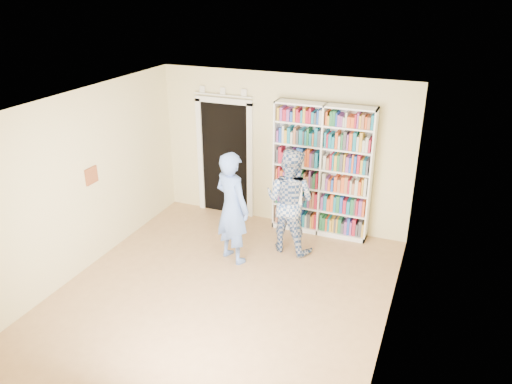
# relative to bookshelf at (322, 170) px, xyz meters

# --- Properties ---
(floor) EXTENTS (5.00, 5.00, 0.00)m
(floor) POSITION_rel_bookshelf_xyz_m (-0.76, -2.34, -1.15)
(floor) COLOR #A4774F
(floor) RESTS_ON ground
(ceiling) EXTENTS (5.00, 5.00, 0.00)m
(ceiling) POSITION_rel_bookshelf_xyz_m (-0.76, -2.34, 1.55)
(ceiling) COLOR white
(ceiling) RESTS_ON wall_back
(wall_back) EXTENTS (4.50, 0.00, 4.50)m
(wall_back) POSITION_rel_bookshelf_xyz_m (-0.76, 0.16, 0.20)
(wall_back) COLOR beige
(wall_back) RESTS_ON floor
(wall_left) EXTENTS (0.00, 5.00, 5.00)m
(wall_left) POSITION_rel_bookshelf_xyz_m (-3.01, -2.34, 0.20)
(wall_left) COLOR beige
(wall_left) RESTS_ON floor
(wall_right) EXTENTS (0.00, 5.00, 5.00)m
(wall_right) POSITION_rel_bookshelf_xyz_m (1.49, -2.34, 0.20)
(wall_right) COLOR beige
(wall_right) RESTS_ON floor
(bookshelf) EXTENTS (1.66, 0.31, 2.28)m
(bookshelf) POSITION_rel_bookshelf_xyz_m (0.00, 0.00, 0.00)
(bookshelf) COLOR white
(bookshelf) RESTS_ON floor
(doorway) EXTENTS (1.10, 0.08, 2.43)m
(doorway) POSITION_rel_bookshelf_xyz_m (-1.86, 0.13, 0.03)
(doorway) COLOR black
(doorway) RESTS_ON floor
(wall_art) EXTENTS (0.03, 0.25, 0.25)m
(wall_art) POSITION_rel_bookshelf_xyz_m (-2.99, -2.14, 0.25)
(wall_art) COLOR maroon
(wall_art) RESTS_ON wall_left
(man_blue) EXTENTS (0.77, 0.66, 1.79)m
(man_blue) POSITION_rel_bookshelf_xyz_m (-1.02, -1.41, -0.26)
(man_blue) COLOR #5E81D3
(man_blue) RESTS_ON floor
(man_plaid) EXTENTS (0.93, 0.78, 1.73)m
(man_plaid) POSITION_rel_bookshelf_xyz_m (-0.31, -0.77, -0.29)
(man_plaid) COLOR #2B4883
(man_plaid) RESTS_ON floor
(paper_sheet) EXTENTS (0.20, 0.11, 0.31)m
(paper_sheet) POSITION_rel_bookshelf_xyz_m (-0.17, -0.95, -0.12)
(paper_sheet) COLOR white
(paper_sheet) RESTS_ON man_plaid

